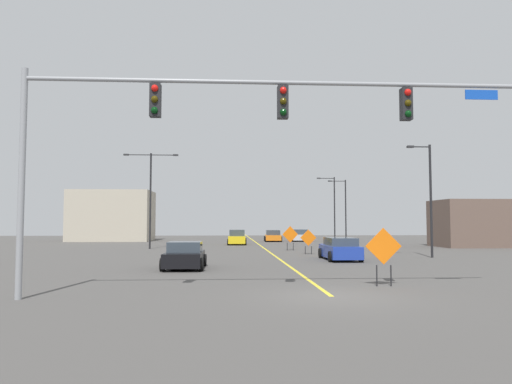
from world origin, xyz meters
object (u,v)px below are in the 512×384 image
Objects in this scene: street_lamp_near_left at (429,195)px; car_blue_passing at (340,249)px; construction_sign_left_lane at (290,235)px; street_lamp_mid_left at (333,205)px; construction_sign_left_shoulder at (383,249)px; car_yellow_mid at (237,238)px; car_silver_approaching at (300,236)px; street_lamp_far_left at (344,207)px; car_black_far at (185,256)px; traffic_signal_assembly at (216,117)px; car_orange_near at (273,236)px; construction_sign_median_near at (308,239)px; street_lamp_mid_right at (151,191)px.

street_lamp_near_left reaches higher than car_blue_passing.
construction_sign_left_lane is (-8.19, 8.54, -2.90)m from street_lamp_near_left.
street_lamp_mid_left is 3.76× the size of construction_sign_left_shoulder.
street_lamp_near_left reaches higher than car_yellow_mid.
car_blue_passing is 29.06m from car_silver_approaching.
construction_sign_left_lane is (-8.09, -20.17, -3.21)m from street_lamp_mid_left.
street_lamp_far_left is 38.33m from car_black_far.
street_lamp_far_left is 1.98× the size of car_black_far.
street_lamp_mid_left is 38.71m from car_black_far.
traffic_signal_assembly is 44.70m from car_silver_approaching.
car_silver_approaching is (3.65, 18.83, -0.55)m from construction_sign_left_lane.
traffic_signal_assembly is at bearing -79.41° from car_black_far.
street_lamp_mid_left is at bearing 66.38° from car_black_far.
car_blue_passing is 1.09× the size of car_orange_near.
street_lamp_mid_left reaches higher than construction_sign_median_near.
construction_sign_left_shoulder is at bearing -95.80° from car_blue_passing.
construction_sign_median_near is at bearing 101.49° from car_blue_passing.
street_lamp_far_left is 30.56m from car_blue_passing.
car_black_far is at bearing -75.69° from street_lamp_mid_right.
street_lamp_near_left is at bearing -80.59° from car_silver_approaching.
street_lamp_near_left is (-1.09, -27.78, -0.09)m from street_lamp_far_left.
traffic_signal_assembly is at bearing -102.73° from construction_sign_left_lane.
car_blue_passing is at bearing 84.20° from construction_sign_left_shoulder.
car_orange_near is (4.48, 7.95, -0.05)m from car_yellow_mid.
street_lamp_far_left reaches higher than construction_sign_median_near.
traffic_signal_assembly is 35.60m from car_yellow_mid.
street_lamp_mid_right is at bearing 165.79° from construction_sign_left_lane.
street_lamp_mid_left reaches higher than street_lamp_near_left.
street_lamp_mid_left reaches higher than construction_sign_left_lane.
traffic_signal_assembly is 3.87× the size of car_orange_near.
car_silver_approaching is at bearing 46.44° from car_yellow_mid.
street_lamp_far_left is 21.56m from construction_sign_left_lane.
car_yellow_mid is 11.36m from car_silver_approaching.
construction_sign_left_lane is at bearing -115.74° from street_lamp_far_left.
car_orange_near is (-1.46, 28.72, -0.03)m from car_blue_passing.
car_blue_passing is (-6.33, -30.34, -3.79)m from street_lamp_mid_left.
car_black_far is at bearing -115.91° from construction_sign_left_lane.
construction_sign_left_lane reaches higher than car_yellow_mid.
street_lamp_far_left is at bearing 70.40° from construction_sign_median_near.
car_silver_approaching is (-5.63, -0.40, -3.55)m from street_lamp_far_left.
traffic_signal_assembly is at bearing -116.88° from car_blue_passing.
traffic_signal_assembly is at bearing -130.53° from street_lamp_near_left.
street_lamp_mid_right reaches higher than car_orange_near.
car_silver_approaching is (15.62, 15.80, -4.38)m from street_lamp_mid_right.
street_lamp_mid_right reaches higher than construction_sign_median_near.
construction_sign_left_lane is 0.48× the size of car_orange_near.
construction_sign_left_lane is 19.19m from car_silver_approaching.
construction_sign_left_lane is (5.57, 24.63, -4.41)m from traffic_signal_assembly.
street_lamp_far_left reaches higher than street_lamp_near_left.
car_orange_near is at bearing -175.61° from street_lamp_far_left.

